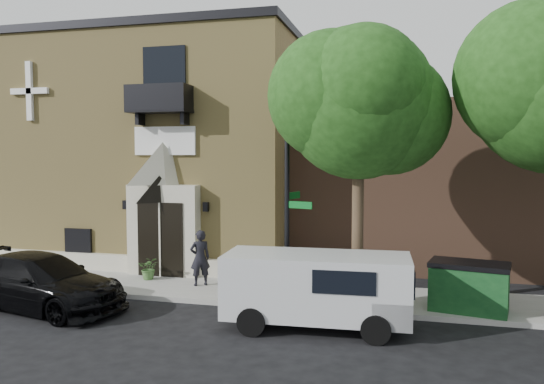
{
  "coord_description": "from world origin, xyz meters",
  "views": [
    {
      "loc": [
        7.28,
        -14.35,
        4.4
      ],
      "look_at": [
        3.15,
        2.0,
        3.22
      ],
      "focal_mm": 35.0,
      "sensor_mm": 36.0,
      "label": 1
    }
  ],
  "objects_px": {
    "black_sedan": "(40,282)",
    "street_sign": "(288,207)",
    "cargo_van": "(323,288)",
    "fire_hydrant": "(321,292)",
    "dumpster": "(469,286)",
    "pedestrian_near": "(200,258)"
  },
  "relations": [
    {
      "from": "street_sign",
      "to": "black_sedan",
      "type": "bearing_deg",
      "value": -147.91
    },
    {
      "from": "cargo_van",
      "to": "fire_hydrant",
      "type": "xyz_separation_m",
      "value": [
        -0.3,
        1.49,
        -0.52
      ]
    },
    {
      "from": "black_sedan",
      "to": "dumpster",
      "type": "height_order",
      "value": "black_sedan"
    },
    {
      "from": "dumpster",
      "to": "pedestrian_near",
      "type": "height_order",
      "value": "pedestrian_near"
    },
    {
      "from": "cargo_van",
      "to": "street_sign",
      "type": "xyz_separation_m",
      "value": [
        -1.32,
        1.79,
        1.85
      ]
    },
    {
      "from": "black_sedan",
      "to": "cargo_van",
      "type": "height_order",
      "value": "cargo_van"
    },
    {
      "from": "street_sign",
      "to": "pedestrian_near",
      "type": "distance_m",
      "value": 3.82
    },
    {
      "from": "black_sedan",
      "to": "dumpster",
      "type": "bearing_deg",
      "value": -68.01
    },
    {
      "from": "street_sign",
      "to": "fire_hydrant",
      "type": "relative_size",
      "value": 6.89
    },
    {
      "from": "dumpster",
      "to": "pedestrian_near",
      "type": "relative_size",
      "value": 1.24
    },
    {
      "from": "street_sign",
      "to": "pedestrian_near",
      "type": "xyz_separation_m",
      "value": [
        -3.17,
        1.08,
        -1.85
      ]
    },
    {
      "from": "fire_hydrant",
      "to": "dumpster",
      "type": "bearing_deg",
      "value": 7.71
    },
    {
      "from": "black_sedan",
      "to": "fire_hydrant",
      "type": "height_order",
      "value": "black_sedan"
    },
    {
      "from": "black_sedan",
      "to": "dumpster",
      "type": "relative_size",
      "value": 2.39
    },
    {
      "from": "street_sign",
      "to": "fire_hydrant",
      "type": "bearing_deg",
      "value": -0.82
    },
    {
      "from": "cargo_van",
      "to": "street_sign",
      "type": "bearing_deg",
      "value": 123.52
    },
    {
      "from": "street_sign",
      "to": "dumpster",
      "type": "xyz_separation_m",
      "value": [
        5.01,
        0.24,
        -2.08
      ]
    },
    {
      "from": "black_sedan",
      "to": "street_sign",
      "type": "relative_size",
      "value": 0.98
    },
    {
      "from": "street_sign",
      "to": "fire_hydrant",
      "type": "height_order",
      "value": "street_sign"
    },
    {
      "from": "dumpster",
      "to": "pedestrian_near",
      "type": "distance_m",
      "value": 8.22
    },
    {
      "from": "cargo_van",
      "to": "dumpster",
      "type": "height_order",
      "value": "cargo_van"
    },
    {
      "from": "cargo_van",
      "to": "pedestrian_near",
      "type": "height_order",
      "value": "pedestrian_near"
    }
  ]
}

